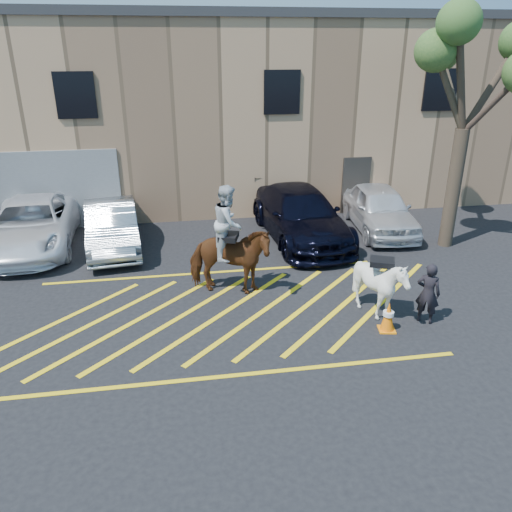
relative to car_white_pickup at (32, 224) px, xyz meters
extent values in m
plane|color=black|center=(5.59, -5.19, -0.78)|extent=(90.00, 90.00, 0.00)
imported|color=white|center=(0.00, 0.00, 0.00)|extent=(2.88, 5.73, 1.56)
imported|color=#939AA1|center=(2.56, -0.48, -0.04)|extent=(2.10, 4.64, 1.48)
imported|color=black|center=(8.79, -0.61, 0.06)|extent=(2.77, 5.92, 1.67)
imported|color=silver|center=(11.78, -0.24, 0.01)|extent=(2.28, 4.77, 1.57)
imported|color=black|center=(10.38, -6.60, -0.02)|extent=(0.66, 0.62, 1.51)
cube|color=tan|center=(5.59, 6.81, 2.72)|extent=(32.00, 10.00, 7.00)
cube|color=#2D2D30|center=(5.59, 6.81, 6.37)|extent=(32.20, 10.20, 0.30)
cube|color=black|center=(1.59, 1.77, 3.82)|extent=(1.30, 0.08, 1.50)
cube|color=black|center=(8.59, 1.77, 3.82)|extent=(1.30, 0.08, 1.50)
cube|color=black|center=(14.59, 1.77, 3.82)|extent=(1.30, 0.08, 1.50)
cube|color=#38332D|center=(11.59, 1.77, 0.32)|extent=(1.10, 0.08, 2.20)
cube|color=yellow|center=(1.39, -5.49, -0.77)|extent=(4.20, 4.20, 0.01)
cube|color=yellow|center=(2.44, -5.49, -0.77)|extent=(4.20, 4.20, 0.01)
cube|color=yellow|center=(3.49, -5.49, -0.77)|extent=(4.20, 4.20, 0.01)
cube|color=yellow|center=(4.54, -5.49, -0.77)|extent=(4.20, 4.20, 0.01)
cube|color=yellow|center=(5.59, -5.49, -0.77)|extent=(4.20, 4.20, 0.01)
cube|color=yellow|center=(6.64, -5.49, -0.77)|extent=(4.20, 4.20, 0.01)
cube|color=yellow|center=(7.69, -5.49, -0.77)|extent=(4.20, 4.20, 0.01)
cube|color=yellow|center=(8.74, -5.49, -0.77)|extent=(4.20, 4.20, 0.01)
cube|color=yellow|center=(9.79, -5.49, -0.77)|extent=(4.20, 4.20, 0.01)
cube|color=yellow|center=(5.59, -2.99, -0.77)|extent=(9.50, 0.12, 0.01)
cube|color=yellow|center=(5.59, -7.99, -0.77)|extent=(9.50, 0.12, 0.01)
imported|color=#572914|center=(5.93, -4.34, 0.17)|extent=(2.45, 1.65, 1.90)
imported|color=#AEB2B9|center=(5.93, -4.34, 1.22)|extent=(0.98, 1.11, 1.93)
cube|color=black|center=(5.93, -4.34, 0.83)|extent=(0.61, 0.67, 0.14)
imported|color=white|center=(9.35, -6.17, 0.03)|extent=(1.78, 1.87, 1.62)
cube|color=black|center=(9.35, -6.17, 0.67)|extent=(0.69, 0.64, 0.14)
cube|color=orange|center=(9.33, -6.84, -0.76)|extent=(0.45, 0.45, 0.03)
cone|color=orange|center=(9.33, -6.84, -0.40)|extent=(0.32, 0.32, 0.70)
cylinder|color=white|center=(9.33, -6.84, -0.34)|extent=(0.25, 0.25, 0.10)
cylinder|color=#45392A|center=(13.41, -2.04, 1.12)|extent=(0.44, 0.44, 3.80)
cylinder|color=#453929|center=(14.19, -1.91, 4.19)|extent=(1.76, 0.51, 2.68)
cylinder|color=#4B3D2D|center=(13.33, -1.18, 4.03)|extent=(0.33, 1.88, 2.34)
cylinder|color=#4D412F|center=(12.80, -2.04, 4.07)|extent=(1.40, 0.20, 2.39)
cylinder|color=#4A372C|center=(13.75, -2.77, 3.81)|extent=(0.78, 1.62, 1.96)
cylinder|color=#463B2A|center=(12.93, -2.32, 4.43)|extent=(1.16, 0.77, 3.11)
sphere|color=#537130|center=(13.26, -0.33, 5.13)|extent=(1.20, 1.20, 1.20)
sphere|color=#526F2F|center=(12.19, -2.04, 5.22)|extent=(1.20, 1.20, 1.20)
sphere|color=#3B692D|center=(12.46, -2.59, 5.93)|extent=(1.20, 1.20, 1.20)
camera|label=1|loc=(4.67, -16.25, 5.37)|focal=35.00mm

